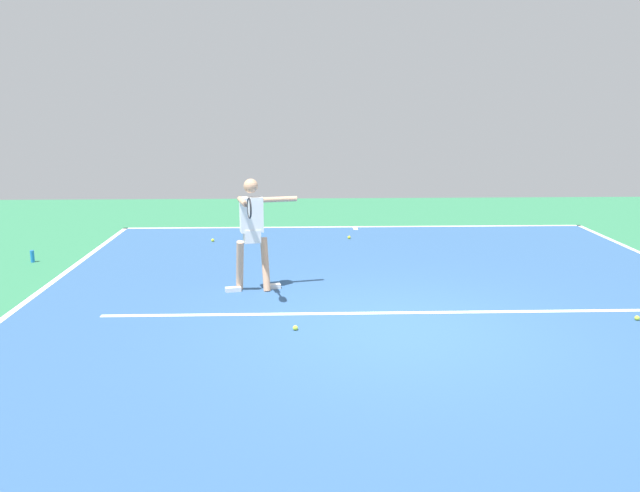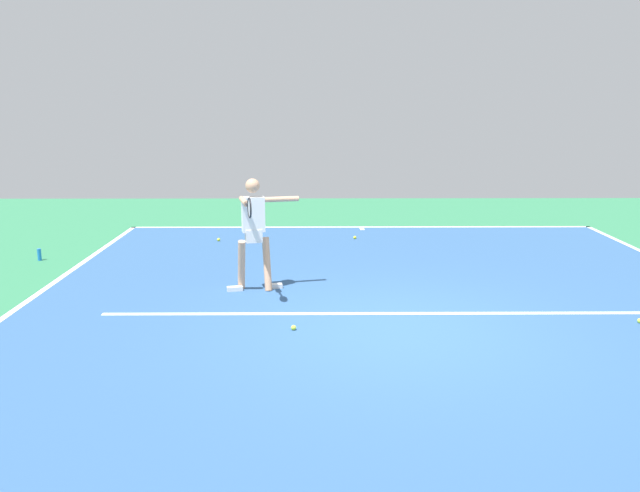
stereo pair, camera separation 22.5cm
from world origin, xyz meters
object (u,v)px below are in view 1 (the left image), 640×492
Objects in this scene: tennis_ball_far_corner at (637,318)px; water_bottle at (32,256)px; tennis_ball_centre_court at (213,240)px; tennis_ball_by_baseline at (349,237)px; tennis_ball_near_service_line at (295,328)px; tennis_player at (253,227)px.

tennis_ball_far_corner is 10.00m from water_bottle.
tennis_ball_by_baseline is at bearing -176.13° from tennis_ball_centre_court.
tennis_ball_near_service_line is 0.30× the size of water_bottle.
tennis_ball_far_corner is 0.30× the size of water_bottle.
tennis_ball_centre_court is 2.87m from tennis_ball_by_baseline.
tennis_ball_by_baseline is at bearing -128.41° from tennis_player.
tennis_ball_near_service_line is at bearing 142.10° from water_bottle.
tennis_ball_by_baseline is at bearing -162.73° from water_bottle.
tennis_player is 26.47× the size of tennis_ball_centre_court.
tennis_ball_near_service_line is 6.08m from water_bottle.
water_bottle is (5.92, 1.84, 0.08)m from tennis_ball_by_baseline.
tennis_player is 26.47× the size of tennis_ball_far_corner.
tennis_ball_by_baseline is (3.45, -5.34, 0.00)m from tennis_ball_far_corner.
tennis_ball_centre_court is 0.30× the size of water_bottle.
tennis_ball_centre_court and tennis_ball_by_baseline have the same top height.
tennis_ball_far_corner is (-6.31, 5.15, 0.00)m from tennis_ball_centre_court.
tennis_ball_centre_court is 3.47m from water_bottle.
tennis_ball_centre_court is at bearing 3.87° from tennis_ball_by_baseline.
water_bottle reaches higher than tennis_ball_by_baseline.
water_bottle is at bearing 28.35° from tennis_ball_centre_court.
tennis_ball_far_corner is 1.00× the size of tennis_ball_by_baseline.
tennis_ball_near_service_line is 4.57m from tennis_ball_far_corner.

